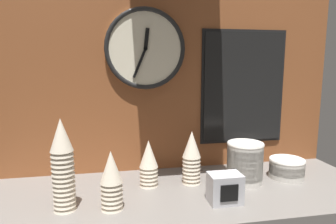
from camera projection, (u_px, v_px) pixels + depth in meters
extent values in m
cube|color=slate|center=(177.00, 195.00, 1.18)|extent=(1.60, 0.56, 0.04)
cube|color=brown|center=(165.00, 56.00, 1.35)|extent=(1.60, 0.03, 1.05)
cone|color=beige|center=(112.00, 194.00, 1.01)|extent=(0.08, 0.08, 0.11)
cone|color=beige|center=(112.00, 189.00, 1.01)|extent=(0.08, 0.08, 0.11)
cone|color=beige|center=(112.00, 185.00, 1.01)|extent=(0.08, 0.08, 0.11)
cone|color=beige|center=(111.00, 180.00, 1.00)|extent=(0.08, 0.08, 0.11)
cone|color=beige|center=(111.00, 176.00, 1.00)|extent=(0.08, 0.08, 0.11)
cone|color=beige|center=(111.00, 171.00, 1.00)|extent=(0.08, 0.08, 0.11)
cone|color=beige|center=(111.00, 167.00, 1.00)|extent=(0.08, 0.08, 0.11)
cone|color=beige|center=(191.00, 170.00, 1.23)|extent=(0.08, 0.08, 0.11)
cone|color=beige|center=(191.00, 167.00, 1.23)|extent=(0.08, 0.08, 0.11)
cone|color=beige|center=(191.00, 163.00, 1.23)|extent=(0.08, 0.08, 0.11)
cone|color=beige|center=(191.00, 159.00, 1.23)|extent=(0.08, 0.08, 0.11)
cone|color=beige|center=(192.00, 155.00, 1.22)|extent=(0.08, 0.08, 0.11)
cone|color=beige|center=(192.00, 152.00, 1.22)|extent=(0.08, 0.08, 0.11)
cone|color=beige|center=(192.00, 148.00, 1.22)|extent=(0.08, 0.08, 0.11)
cone|color=beige|center=(192.00, 144.00, 1.22)|extent=(0.08, 0.08, 0.11)
cone|color=beige|center=(64.00, 194.00, 1.01)|extent=(0.08, 0.08, 0.11)
cone|color=beige|center=(64.00, 190.00, 1.00)|extent=(0.08, 0.08, 0.11)
cone|color=beige|center=(64.00, 186.00, 1.00)|extent=(0.08, 0.08, 0.11)
cone|color=beige|center=(64.00, 181.00, 1.00)|extent=(0.08, 0.08, 0.11)
cone|color=beige|center=(63.00, 176.00, 1.00)|extent=(0.08, 0.08, 0.11)
cone|color=beige|center=(63.00, 172.00, 0.99)|extent=(0.08, 0.08, 0.11)
cone|color=beige|center=(63.00, 167.00, 0.99)|extent=(0.08, 0.08, 0.11)
cone|color=beige|center=(63.00, 163.00, 0.99)|extent=(0.08, 0.08, 0.11)
cone|color=beige|center=(62.00, 158.00, 0.99)|extent=(0.08, 0.08, 0.11)
cone|color=beige|center=(62.00, 154.00, 0.98)|extent=(0.08, 0.08, 0.11)
cone|color=beige|center=(62.00, 149.00, 0.98)|extent=(0.08, 0.08, 0.11)
cone|color=beige|center=(61.00, 144.00, 0.98)|extent=(0.08, 0.08, 0.11)
cone|color=beige|center=(61.00, 140.00, 0.97)|extent=(0.08, 0.08, 0.11)
cone|color=beige|center=(61.00, 135.00, 0.97)|extent=(0.08, 0.08, 0.11)
cone|color=beige|center=(149.00, 173.00, 1.21)|extent=(0.08, 0.08, 0.11)
cone|color=beige|center=(149.00, 169.00, 1.20)|extent=(0.08, 0.08, 0.11)
cone|color=beige|center=(149.00, 165.00, 1.20)|extent=(0.08, 0.08, 0.11)
cone|color=beige|center=(149.00, 161.00, 1.20)|extent=(0.08, 0.08, 0.11)
cone|color=beige|center=(149.00, 158.00, 1.20)|extent=(0.08, 0.08, 0.11)
cone|color=beige|center=(149.00, 154.00, 1.19)|extent=(0.08, 0.08, 0.11)
cylinder|color=beige|center=(244.00, 177.00, 1.25)|extent=(0.15, 0.15, 0.04)
cylinder|color=beige|center=(244.00, 172.00, 1.24)|extent=(0.15, 0.15, 0.04)
cylinder|color=beige|center=(245.00, 168.00, 1.24)|extent=(0.15, 0.15, 0.04)
cylinder|color=beige|center=(245.00, 163.00, 1.24)|extent=(0.15, 0.15, 0.04)
cylinder|color=beige|center=(245.00, 158.00, 1.23)|extent=(0.15, 0.15, 0.04)
cylinder|color=beige|center=(245.00, 153.00, 1.23)|extent=(0.15, 0.15, 0.04)
cylinder|color=beige|center=(245.00, 148.00, 1.23)|extent=(0.15, 0.15, 0.04)
torus|color=white|center=(246.00, 144.00, 1.23)|extent=(0.15, 0.15, 0.01)
cylinder|color=beige|center=(286.00, 173.00, 1.30)|extent=(0.15, 0.15, 0.04)
cylinder|color=beige|center=(287.00, 168.00, 1.29)|extent=(0.15, 0.15, 0.04)
cylinder|color=beige|center=(287.00, 163.00, 1.29)|extent=(0.15, 0.15, 0.04)
torus|color=white|center=(287.00, 160.00, 1.29)|extent=(0.15, 0.15, 0.01)
cylinder|color=beige|center=(145.00, 49.00, 1.30)|extent=(0.35, 0.02, 0.35)
torus|color=black|center=(145.00, 49.00, 1.29)|extent=(0.35, 0.02, 0.35)
cube|color=black|center=(147.00, 38.00, 1.28)|extent=(0.03, 0.01, 0.09)
cube|color=black|center=(140.00, 63.00, 1.29)|extent=(0.06, 0.01, 0.13)
cylinder|color=black|center=(146.00, 49.00, 1.29)|extent=(0.02, 0.01, 0.02)
cube|color=black|center=(243.00, 87.00, 1.42)|extent=(0.41, 0.01, 0.53)
cube|color=black|center=(243.00, 87.00, 1.42)|extent=(0.39, 0.01, 0.51)
cube|color=#B7B7BC|center=(225.00, 188.00, 1.06)|extent=(0.12, 0.08, 0.11)
cube|color=black|center=(229.00, 193.00, 1.02)|extent=(0.06, 0.00, 0.06)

